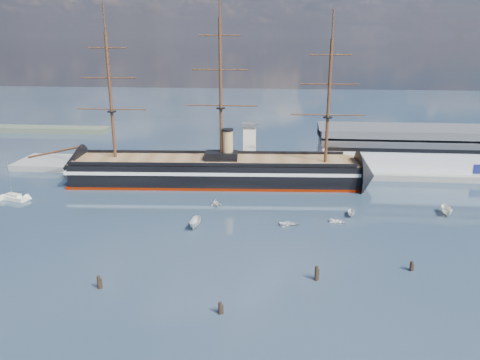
{
  "coord_description": "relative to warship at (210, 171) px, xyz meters",
  "views": [
    {
      "loc": [
        13.75,
        -79.86,
        44.55
      ],
      "look_at": [
        3.25,
        35.0,
        9.0
      ],
      "focal_mm": 35.0,
      "sensor_mm": 36.0,
      "label": 1
    }
  ],
  "objects": [
    {
      "name": "motorboat_b",
      "position": [
        24.73,
        -32.81,
        -4.04
      ],
      "size": [
        1.25,
        3.03,
        1.4
      ],
      "primitive_type": "imported",
      "rotation": [
        0.0,
        0.0,
        1.59
      ],
      "color": "silver",
      "rests_on": "ground"
    },
    {
      "name": "motorboat_c",
      "position": [
        40.7,
        -25.06,
        -4.04
      ],
      "size": [
        5.16,
        2.26,
        2.01
      ],
      "primitive_type": "imported",
      "rotation": [
        0.0,
        0.0,
        -0.08
      ],
      "color": "silver",
      "rests_on": "ground"
    },
    {
      "name": "quay",
      "position": [
        18.58,
        16.0,
        -4.04
      ],
      "size": [
        180.0,
        18.0,
        2.0
      ],
      "primitive_type": "cube",
      "color": "slate",
      "rests_on": "ground"
    },
    {
      "name": "piling_near_left",
      "position": [
        -10.49,
        -66.03,
        -4.04
      ],
      "size": [
        0.64,
        0.64,
        3.26
      ],
      "primitive_type": "cylinder",
      "color": "black",
      "rests_on": "ground"
    },
    {
      "name": "piling_far_right",
      "position": [
        48.55,
        -53.78,
        -4.04
      ],
      "size": [
        0.64,
        0.64,
        2.77
      ],
      "primitive_type": "cylinder",
      "color": "black",
      "rests_on": "ground"
    },
    {
      "name": "motorboat_a",
      "position": [
        1.96,
        -36.16,
        -4.04
      ],
      "size": [
        7.23,
        2.99,
        2.84
      ],
      "primitive_type": "imported",
      "rotation": [
        0.0,
        0.0,
        -0.06
      ],
      "color": "silver",
      "rests_on": "ground"
    },
    {
      "name": "motorboat_e",
      "position": [
        36.72,
        -29.94,
        -4.04
      ],
      "size": [
        2.18,
        2.9,
        1.26
      ],
      "primitive_type": "imported",
      "rotation": [
        0.0,
        0.0,
        1.11
      ],
      "color": "white",
      "rests_on": "ground"
    },
    {
      "name": "ground",
      "position": [
        8.58,
        -20.0,
        -4.04
      ],
      "size": [
        600.0,
        600.0,
        0.0
      ],
      "primitive_type": "plane",
      "color": "#1E3140",
      "rests_on": "ground"
    },
    {
      "name": "motorboat_d",
      "position": [
        4.79,
        -20.34,
        -4.04
      ],
      "size": [
        5.96,
        4.44,
        2.0
      ],
      "primitive_type": "imported",
      "rotation": [
        0.0,
        0.0,
        0.43
      ],
      "color": "white",
      "rests_on": "ground"
    },
    {
      "name": "warship",
      "position": [
        0.0,
        0.0,
        0.0
      ],
      "size": [
        113.35,
        21.68,
        53.94
      ],
      "rotation": [
        0.0,
        0.0,
        0.06
      ],
      "color": "black",
      "rests_on": "ground"
    },
    {
      "name": "quay_tower",
      "position": [
        11.58,
        13.0,
        5.72
      ],
      "size": [
        5.0,
        5.0,
        15.0
      ],
      "color": "silver",
      "rests_on": "ground"
    },
    {
      "name": "piling_near_mid",
      "position": [
        12.8,
        -72.23,
        -4.04
      ],
      "size": [
        0.64,
        0.64,
        2.94
      ],
      "primitive_type": "cylinder",
      "color": "black",
      "rests_on": "ground"
    },
    {
      "name": "warehouse",
      "position": [
        66.58,
        20.0,
        3.95
      ],
      "size": [
        63.0,
        21.0,
        11.6
      ],
      "color": "#B7BABC",
      "rests_on": "ground"
    },
    {
      "name": "piling_near_right",
      "position": [
        29.53,
        -59.33,
        -4.04
      ],
      "size": [
        0.64,
        0.64,
        3.66
      ],
      "primitive_type": "cylinder",
      "color": "black",
      "rests_on": "ground"
    },
    {
      "name": "sailboat",
      "position": [
        -53.07,
        -20.81,
        -3.21
      ],
      "size": [
        8.41,
        4.93,
        12.93
      ],
      "rotation": [
        0.0,
        0.0,
        -0.34
      ],
      "color": "silver",
      "rests_on": "ground"
    },
    {
      "name": "motorboat_f",
      "position": [
        65.5,
        -21.9,
        -4.04
      ],
      "size": [
        7.32,
        3.23,
        2.84
      ],
      "primitive_type": "imported",
      "rotation": [
        0.0,
        0.0,
        -0.09
      ],
      "color": "white",
      "rests_on": "ground"
    }
  ]
}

